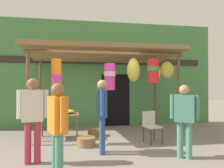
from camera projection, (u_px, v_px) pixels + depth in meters
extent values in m
plane|color=gray|center=(95.00, 141.00, 5.78)|extent=(30.00, 30.00, 0.00)
cube|color=#47844C|center=(90.00, 74.00, 8.05)|extent=(9.89, 0.25, 4.04)
cube|color=#2D2823|center=(91.00, 61.00, 7.91)|extent=(8.90, 0.04, 0.24)
cube|color=black|center=(116.00, 100.00, 8.06)|extent=(1.10, 0.03, 2.00)
cylinder|color=brown|center=(28.00, 98.00, 5.41)|extent=(0.09, 0.09, 2.46)
cylinder|color=brown|center=(179.00, 97.00, 6.10)|extent=(0.09, 0.09, 2.46)
cylinder|color=brown|center=(40.00, 95.00, 7.24)|extent=(0.09, 0.09, 2.46)
cylinder|color=brown|center=(155.00, 94.00, 7.93)|extent=(0.09, 0.09, 2.46)
cylinder|color=brown|center=(108.00, 53.00, 5.77)|extent=(4.42, 0.10, 0.10)
cylinder|color=brown|center=(100.00, 57.00, 7.60)|extent=(4.42, 0.10, 0.10)
cube|color=olive|center=(104.00, 54.00, 6.68)|extent=(4.72, 2.36, 0.27)
cylinder|color=brown|center=(56.00, 56.00, 5.51)|extent=(0.01, 0.01, 0.15)
cylinder|color=orange|center=(56.00, 78.00, 5.50)|extent=(0.27, 0.27, 0.99)
cylinder|color=#D13399|center=(56.00, 79.00, 5.50)|extent=(0.29, 0.29, 0.18)
cylinder|color=brown|center=(110.00, 59.00, 5.85)|extent=(0.01, 0.01, 0.24)
cylinder|color=#D13399|center=(110.00, 77.00, 5.84)|extent=(0.30, 0.30, 0.75)
cylinder|color=pink|center=(110.00, 74.00, 5.84)|extent=(0.33, 0.33, 0.13)
cylinder|color=brown|center=(153.00, 58.00, 6.05)|extent=(0.01, 0.01, 0.09)
cylinder|color=red|center=(153.00, 71.00, 6.05)|extent=(0.34, 0.34, 0.68)
cylinder|color=green|center=(153.00, 69.00, 6.05)|extent=(0.36, 0.36, 0.12)
cylinder|color=#4C3D23|center=(167.00, 59.00, 6.08)|extent=(0.02, 0.02, 0.14)
ellipsoid|color=gold|center=(167.00, 70.00, 6.08)|extent=(0.40, 0.34, 0.50)
cylinder|color=#4C3D23|center=(154.00, 59.00, 6.08)|extent=(0.02, 0.02, 0.17)
ellipsoid|color=yellow|center=(154.00, 73.00, 6.07)|extent=(0.35, 0.30, 0.61)
cylinder|color=#4C3D23|center=(133.00, 57.00, 5.96)|extent=(0.02, 0.02, 0.07)
ellipsoid|color=gold|center=(133.00, 70.00, 5.95)|extent=(0.37, 0.32, 0.67)
cube|color=brown|center=(59.00, 115.00, 6.13)|extent=(1.15, 0.67, 0.04)
cylinder|color=brown|center=(39.00, 129.00, 5.76)|extent=(0.05, 0.05, 0.67)
cylinder|color=brown|center=(77.00, 128.00, 5.94)|extent=(0.05, 0.05, 0.67)
cylinder|color=brown|center=(42.00, 126.00, 6.32)|extent=(0.05, 0.05, 0.67)
cylinder|color=brown|center=(77.00, 124.00, 6.50)|extent=(0.05, 0.05, 0.67)
ellipsoid|color=yellow|center=(61.00, 111.00, 6.21)|extent=(0.78, 0.55, 0.13)
ellipsoid|color=#D13399|center=(65.00, 111.00, 6.18)|extent=(0.35, 0.27, 0.09)
cube|color=beige|center=(153.00, 127.00, 5.60)|extent=(0.49, 0.49, 0.04)
cube|color=beige|center=(149.00, 118.00, 5.77)|extent=(0.40, 0.14, 0.40)
cylinder|color=#333338|center=(151.00, 137.00, 5.36)|extent=(0.03, 0.03, 0.44)
cylinder|color=#333338|center=(162.00, 136.00, 5.51)|extent=(0.03, 0.03, 0.44)
cylinder|color=#333338|center=(143.00, 134.00, 5.69)|extent=(0.03, 0.03, 0.44)
cylinder|color=#333338|center=(154.00, 133.00, 5.84)|extent=(0.03, 0.03, 0.44)
cylinder|color=olive|center=(86.00, 142.00, 5.32)|extent=(0.47, 0.47, 0.23)
cylinder|color=brown|center=(96.00, 133.00, 6.40)|extent=(0.49, 0.49, 0.18)
cylinder|color=#4C8E7A|center=(180.00, 140.00, 4.46)|extent=(0.13, 0.13, 0.77)
cylinder|color=#4C8E7A|center=(189.00, 140.00, 4.39)|extent=(0.13, 0.13, 0.77)
cube|color=#4C8E7A|center=(184.00, 108.00, 4.43)|extent=(0.46, 0.40, 0.58)
cylinder|color=#4C8E7A|center=(172.00, 106.00, 4.53)|extent=(0.08, 0.08, 0.52)
cylinder|color=#4C8E7A|center=(197.00, 107.00, 4.33)|extent=(0.08, 0.08, 0.52)
sphere|color=tan|center=(184.00, 90.00, 4.44)|extent=(0.21, 0.21, 0.21)
cylinder|color=#4C8E7A|center=(56.00, 155.00, 3.42)|extent=(0.13, 0.13, 0.78)
cylinder|color=#4C8E7A|center=(59.00, 159.00, 3.27)|extent=(0.13, 0.13, 0.78)
cube|color=orange|center=(58.00, 115.00, 3.35)|extent=(0.36, 0.45, 0.59)
cylinder|color=orange|center=(53.00, 111.00, 3.57)|extent=(0.08, 0.08, 0.53)
cylinder|color=orange|center=(63.00, 115.00, 3.14)|extent=(0.08, 0.08, 0.53)
sphere|color=#896042|center=(58.00, 90.00, 3.36)|extent=(0.21, 0.21, 0.21)
cylinder|color=#2D5193|center=(102.00, 134.00, 4.85)|extent=(0.13, 0.13, 0.83)
cylinder|color=#2D5193|center=(102.00, 136.00, 4.67)|extent=(0.13, 0.13, 0.83)
cube|color=#2D5193|center=(102.00, 103.00, 4.76)|extent=(0.27, 0.42, 0.62)
cylinder|color=#2D5193|center=(102.00, 101.00, 5.02)|extent=(0.08, 0.08, 0.56)
cylinder|color=#2D5193|center=(102.00, 103.00, 4.51)|extent=(0.08, 0.08, 0.56)
sphere|color=tan|center=(102.00, 85.00, 4.77)|extent=(0.23, 0.23, 0.23)
cylinder|color=#B23347|center=(28.00, 143.00, 4.09)|extent=(0.13, 0.13, 0.84)
cylinder|color=#B23347|center=(37.00, 142.00, 4.15)|extent=(0.13, 0.13, 0.84)
cube|color=silver|center=(33.00, 106.00, 4.13)|extent=(0.42, 0.27, 0.63)
cylinder|color=silver|center=(19.00, 104.00, 4.05)|extent=(0.08, 0.08, 0.56)
cylinder|color=silver|center=(46.00, 104.00, 4.20)|extent=(0.08, 0.08, 0.56)
sphere|color=#896042|center=(33.00, 84.00, 4.13)|extent=(0.23, 0.23, 0.23)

